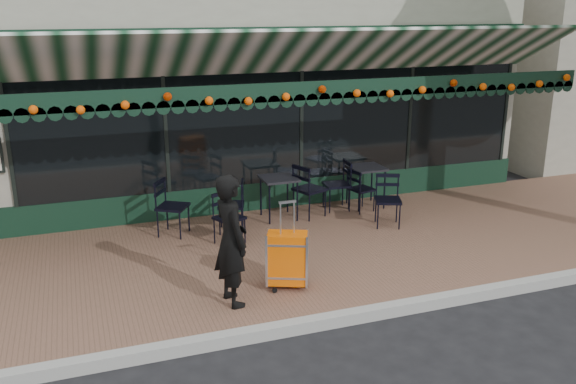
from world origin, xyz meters
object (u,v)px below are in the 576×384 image
object	(u,v)px
woman	(231,240)
cafe_table_b	(279,181)
chair_a_right	(362,190)
chair_solo	(173,207)
cafe_table_a	(366,171)
chair_b_right	(310,190)
chair_a_left	(337,185)
chair_b_front	(229,219)
chair_a_front	(388,201)
chair_b_left	(231,206)
suitcase	(287,259)

from	to	relation	value
woman	cafe_table_b	size ratio (longest dim) A/B	2.25
chair_a_right	chair_solo	xyz separation A→B (m)	(-3.37, -0.07, 0.07)
cafe_table_a	chair_b_right	distance (m)	1.21
chair_a_left	chair_b_front	distance (m)	2.43
chair_a_front	chair_b_right	xyz separation A→B (m)	(-1.05, 0.89, 0.04)
woman	chair_a_front	xyz separation A→B (m)	(3.14, 1.81, -0.39)
chair_b_left	chair_b_front	xyz separation A→B (m)	(-0.17, -0.53, -0.02)
chair_b_right	chair_b_front	world-z (taller)	chair_b_right
chair_b_front	chair_solo	world-z (taller)	chair_solo
chair_a_left	chair_solo	world-z (taller)	chair_solo
woman	cafe_table_b	bearing A→B (deg)	-38.26
chair_b_front	chair_solo	bearing A→B (deg)	112.18
cafe_table_a	chair_b_left	world-z (taller)	chair_b_left
woman	chair_a_front	world-z (taller)	woman
cafe_table_a	chair_a_front	distance (m)	1.11
chair_b_right	chair_b_front	bearing A→B (deg)	92.68
suitcase	chair_a_front	distance (m)	2.87
suitcase	chair_solo	distance (m)	2.66
cafe_table_a	chair_solo	world-z (taller)	chair_solo
chair_b_left	chair_a_front	bearing A→B (deg)	93.43
chair_b_left	chair_a_left	bearing A→B (deg)	119.56
suitcase	cafe_table_b	xyz separation A→B (m)	(0.77, 2.61, 0.27)
cafe_table_a	chair_b_left	size ratio (longest dim) A/B	0.86
chair_a_left	chair_b_left	xyz separation A→B (m)	(-2.06, -0.44, -0.02)
cafe_table_a	chair_b_front	distance (m)	2.98
suitcase	chair_b_front	xyz separation A→B (m)	(-0.33, 1.74, 0.02)
suitcase	chair_b_right	distance (m)	2.85
suitcase	cafe_table_a	distance (m)	3.69
woman	cafe_table_a	distance (m)	4.36
cafe_table_b	chair_b_left	bearing A→B (deg)	-159.98
cafe_table_a	chair_b_right	world-z (taller)	chair_b_right
chair_b_left	chair_b_right	bearing A→B (deg)	117.45
chair_a_left	chair_solo	xyz separation A→B (m)	(-2.98, -0.28, 0.01)
cafe_table_b	chair_a_right	xyz separation A→B (m)	(1.52, -0.12, -0.27)
woman	chair_solo	distance (m)	2.64
chair_a_right	chair_a_left	bearing A→B (deg)	48.01
chair_a_front	chair_a_right	bearing A→B (deg)	116.00
suitcase	chair_b_left	bearing A→B (deg)	116.97
chair_a_left	chair_a_right	xyz separation A→B (m)	(0.39, -0.22, -0.06)
suitcase	chair_a_right	distance (m)	3.39
cafe_table_a	chair_a_left	bearing A→B (deg)	-179.95
chair_b_right	cafe_table_b	bearing A→B (deg)	58.08
chair_b_front	chair_b_left	bearing A→B (deg)	47.03
cafe_table_a	chair_b_front	xyz separation A→B (m)	(-2.81, -0.97, -0.26)
chair_a_right	chair_b_right	distance (m)	0.99
chair_a_left	chair_solo	bearing A→B (deg)	-79.55
chair_solo	chair_a_right	bearing A→B (deg)	-56.93
cafe_table_b	chair_a_right	distance (m)	1.55
chair_a_right	chair_solo	distance (m)	3.38
chair_b_front	cafe_table_b	bearing A→B (deg)	12.73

